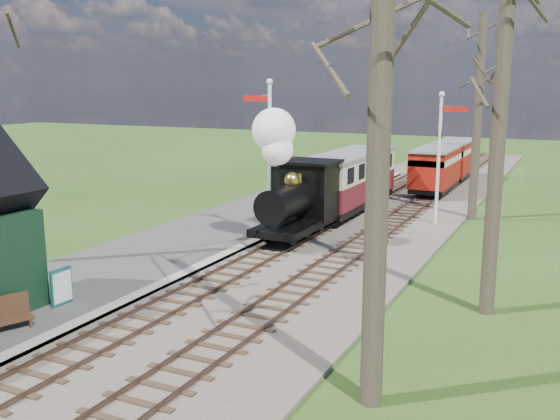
{
  "coord_description": "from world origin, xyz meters",
  "views": [
    {
      "loc": [
        9.73,
        -4.65,
        5.99
      ],
      "look_at": [
        0.21,
        14.99,
        1.6
      ],
      "focal_mm": 40.0,
      "sensor_mm": 36.0,
      "label": 1
    }
  ],
  "objects": [
    {
      "name": "platform",
      "position": [
        -3.5,
        14.0,
        0.1
      ],
      "size": [
        5.0,
        44.0,
        0.2
      ],
      "primitive_type": "cube",
      "color": "#474442",
      "rests_on": "ground"
    },
    {
      "name": "fence_line",
      "position": [
        0.3,
        36.0,
        0.55
      ],
      "size": [
        12.6,
        0.08,
        1.0
      ],
      "color": "slate",
      "rests_on": "ground"
    },
    {
      "name": "semaphore_near",
      "position": [
        -0.77,
        16.0,
        3.62
      ],
      "size": [
        1.22,
        0.24,
        6.22
      ],
      "color": "silver",
      "rests_on": "ground"
    },
    {
      "name": "distant_hills",
      "position": [
        1.4,
        64.38,
        -16.21
      ],
      "size": [
        114.4,
        48.0,
        22.02
      ],
      "color": "#385B23",
      "rests_on": "ground"
    },
    {
      "name": "coping_strip",
      "position": [
        -1.2,
        14.0,
        0.1
      ],
      "size": [
        0.4,
        44.0,
        0.21
      ],
      "primitive_type": "cube",
      "color": "#B2AD9E",
      "rests_on": "ground"
    },
    {
      "name": "person",
      "position": [
        -3.18,
        5.93,
        0.97
      ],
      "size": [
        0.45,
        0.61,
        1.53
      ],
      "primitive_type": "imported",
      "rotation": [
        0.0,
        0.0,
        1.42
      ],
      "color": "black",
      "rests_on": "platform"
    },
    {
      "name": "coach",
      "position": [
        0.0,
        22.8,
        1.67
      ],
      "size": [
        2.34,
        8.01,
        2.46
      ],
      "color": "black",
      "rests_on": "ground"
    },
    {
      "name": "red_carriage_a",
      "position": [
        2.6,
        29.6,
        1.45
      ],
      "size": [
        1.99,
        4.92,
        2.09
      ],
      "color": "black",
      "rests_on": "ground"
    },
    {
      "name": "ballast_bed",
      "position": [
        1.3,
        22.0,
        0.05
      ],
      "size": [
        8.0,
        60.0,
        0.1
      ],
      "primitive_type": "cube",
      "color": "brown",
      "rests_on": "ground"
    },
    {
      "name": "bare_trees",
      "position": [
        1.33,
        10.1,
        5.21
      ],
      "size": [
        15.51,
        22.39,
        12.0
      ],
      "color": "#382D23",
      "rests_on": "ground"
    },
    {
      "name": "track_far",
      "position": [
        2.6,
        22.0,
        0.1
      ],
      "size": [
        1.6,
        60.0,
        0.15
      ],
      "color": "brown",
      "rests_on": "ground"
    },
    {
      "name": "sign_board",
      "position": [
        -2.45,
        7.1,
        0.71
      ],
      "size": [
        0.13,
        0.69,
        1.01
      ],
      "color": "#104E40",
      "rests_on": "platform"
    },
    {
      "name": "semaphore_far",
      "position": [
        4.37,
        22.0,
        3.35
      ],
      "size": [
        1.22,
        0.24,
        5.72
      ],
      "color": "silver",
      "rests_on": "ground"
    },
    {
      "name": "red_carriage_b",
      "position": [
        2.6,
        35.1,
        1.45
      ],
      "size": [
        1.99,
        4.92,
        2.09
      ],
      "color": "black",
      "rests_on": "ground"
    },
    {
      "name": "track_near",
      "position": [
        0.0,
        22.0,
        0.1
      ],
      "size": [
        1.6,
        60.0,
        0.15
      ],
      "color": "brown",
      "rests_on": "ground"
    },
    {
      "name": "locomotive",
      "position": [
        -0.01,
        16.73,
        2.29
      ],
      "size": [
        2.0,
        4.67,
        5.01
      ],
      "color": "black",
      "rests_on": "ground"
    },
    {
      "name": "bench",
      "position": [
        -2.46,
        5.12,
        0.58
      ],
      "size": [
        0.93,
        1.48,
        0.82
      ],
      "color": "#402717",
      "rests_on": "platform"
    }
  ]
}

